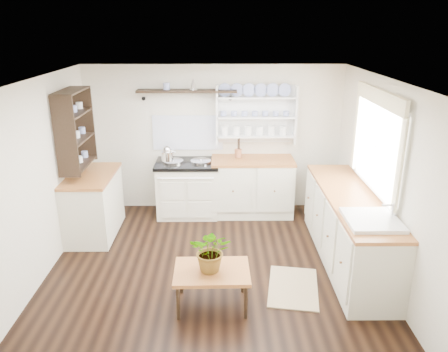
# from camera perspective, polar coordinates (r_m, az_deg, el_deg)

# --- Properties ---
(floor) EXTENTS (4.00, 3.80, 0.01)m
(floor) POSITION_cam_1_polar(r_m,az_deg,el_deg) (5.61, -1.50, -11.52)
(floor) COLOR black
(floor) RESTS_ON ground
(wall_back) EXTENTS (4.00, 0.02, 2.30)m
(wall_back) POSITION_cam_1_polar(r_m,az_deg,el_deg) (6.94, -1.31, 4.90)
(wall_back) COLOR beige
(wall_back) RESTS_ON ground
(wall_right) EXTENTS (0.02, 3.80, 2.30)m
(wall_right) POSITION_cam_1_polar(r_m,az_deg,el_deg) (5.46, 19.89, -0.32)
(wall_right) COLOR beige
(wall_right) RESTS_ON ground
(wall_left) EXTENTS (0.02, 3.80, 2.30)m
(wall_left) POSITION_cam_1_polar(r_m,az_deg,el_deg) (5.53, -22.79, -0.42)
(wall_left) COLOR beige
(wall_left) RESTS_ON ground
(ceiling) EXTENTS (4.00, 3.80, 0.01)m
(ceiling) POSITION_cam_1_polar(r_m,az_deg,el_deg) (4.85, -1.74, 12.49)
(ceiling) COLOR white
(ceiling) RESTS_ON wall_back
(window) EXTENTS (0.08, 1.55, 1.22)m
(window) POSITION_cam_1_polar(r_m,az_deg,el_deg) (5.46, 19.36, 4.31)
(window) COLOR white
(window) RESTS_ON wall_right
(aga_cooker) EXTENTS (0.96, 0.67, 0.89)m
(aga_cooker) POSITION_cam_1_polar(r_m,az_deg,el_deg) (6.86, -4.76, -1.57)
(aga_cooker) COLOR silver
(aga_cooker) RESTS_ON floor
(back_cabinets) EXTENTS (1.27, 0.63, 0.90)m
(back_cabinets) POSITION_cam_1_polar(r_m,az_deg,el_deg) (6.87, 3.70, -1.30)
(back_cabinets) COLOR beige
(back_cabinets) RESTS_ON floor
(right_cabinets) EXTENTS (0.62, 2.43, 0.90)m
(right_cabinets) POSITION_cam_1_polar(r_m,az_deg,el_deg) (5.71, 15.93, -6.54)
(right_cabinets) COLOR beige
(right_cabinets) RESTS_ON floor
(belfast_sink) EXTENTS (0.55, 0.60, 0.45)m
(belfast_sink) POSITION_cam_1_polar(r_m,az_deg,el_deg) (4.92, 18.63, -6.73)
(belfast_sink) COLOR white
(belfast_sink) RESTS_ON right_cabinets
(left_cabinets) EXTENTS (0.62, 1.13, 0.90)m
(left_cabinets) POSITION_cam_1_polar(r_m,az_deg,el_deg) (6.46, -16.67, -3.49)
(left_cabinets) COLOR beige
(left_cabinets) RESTS_ON floor
(plate_rack) EXTENTS (1.20, 0.22, 0.90)m
(plate_rack) POSITION_cam_1_polar(r_m,az_deg,el_deg) (6.83, 4.17, 8.12)
(plate_rack) COLOR white
(plate_rack) RESTS_ON wall_back
(high_shelf) EXTENTS (1.50, 0.29, 0.16)m
(high_shelf) POSITION_cam_1_polar(r_m,az_deg,el_deg) (6.68, -4.87, 10.93)
(high_shelf) COLOR black
(high_shelf) RESTS_ON wall_back
(left_shelving) EXTENTS (0.28, 0.80, 1.05)m
(left_shelving) POSITION_cam_1_polar(r_m,az_deg,el_deg) (6.18, -18.88, 5.89)
(left_shelving) COLOR black
(left_shelving) RESTS_ON wall_left
(kettle) EXTENTS (0.18, 0.18, 0.22)m
(kettle) POSITION_cam_1_polar(r_m,az_deg,el_deg) (6.58, -7.42, 2.94)
(kettle) COLOR silver
(kettle) RESTS_ON aga_cooker
(utensil_crock) EXTENTS (0.11, 0.11, 0.13)m
(utensil_crock) POSITION_cam_1_polar(r_m,az_deg,el_deg) (6.78, 1.86, 2.99)
(utensil_crock) COLOR #965837
(utensil_crock) RESTS_ON back_cabinets
(center_table) EXTENTS (0.80, 0.58, 0.43)m
(center_table) POSITION_cam_1_polar(r_m,az_deg,el_deg) (4.71, -1.59, -12.66)
(center_table) COLOR brown
(center_table) RESTS_ON floor
(potted_plant) EXTENTS (0.47, 0.42, 0.47)m
(potted_plant) POSITION_cam_1_polar(r_m,az_deg,el_deg) (4.57, -1.63, -9.66)
(potted_plant) COLOR #3F7233
(potted_plant) RESTS_ON center_table
(floor_rug) EXTENTS (0.68, 0.93, 0.02)m
(floor_rug) POSITION_cam_1_polar(r_m,az_deg,el_deg) (5.24, 9.02, -14.16)
(floor_rug) COLOR olive
(floor_rug) RESTS_ON floor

